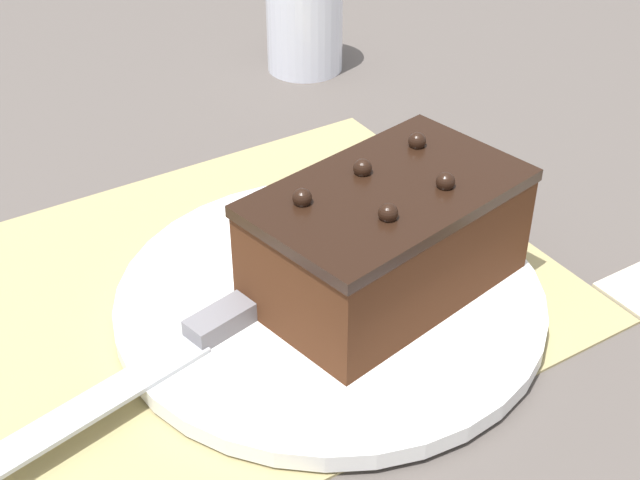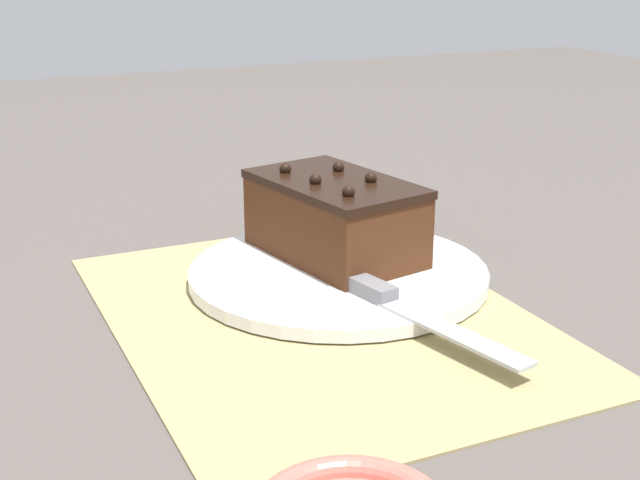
{
  "view_description": "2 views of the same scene",
  "coord_description": "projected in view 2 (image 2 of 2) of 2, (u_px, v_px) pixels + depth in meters",
  "views": [
    {
      "loc": [
        -0.19,
        -0.44,
        0.38
      ],
      "look_at": [
        0.08,
        -0.02,
        0.03
      ],
      "focal_mm": 50.0,
      "sensor_mm": 36.0,
      "label": 1
    },
    {
      "loc": [
        -0.64,
        0.3,
        0.31
      ],
      "look_at": [
        0.09,
        -0.04,
        0.04
      ],
      "focal_mm": 50.0,
      "sensor_mm": 36.0,
      "label": 2
    }
  ],
  "objects": [
    {
      "name": "ground_plane",
      "position": [
        319.0,
        317.0,
        0.77
      ],
      "size": [
        3.0,
        3.0,
        0.0
      ],
      "primitive_type": "plane",
      "color": "#544C47"
    },
    {
      "name": "placemat_woven",
      "position": [
        319.0,
        315.0,
        0.77
      ],
      "size": [
        0.46,
        0.34,
        0.0
      ],
      "primitive_type": "cube",
      "color": "tan",
      "rests_on": "ground_plane"
    },
    {
      "name": "cake_plate",
      "position": [
        338.0,
        274.0,
        0.84
      ],
      "size": [
        0.28,
        0.28,
        0.01
      ],
      "color": "white",
      "rests_on": "placemat_woven"
    },
    {
      "name": "chocolate_cake",
      "position": [
        335.0,
        217.0,
        0.86
      ],
      "size": [
        0.19,
        0.14,
        0.09
      ],
      "rotation": [
        0.0,
        0.0,
        0.19
      ],
      "color": "#472614",
      "rests_on": "cake_plate"
    },
    {
      "name": "serving_knife",
      "position": [
        389.0,
        298.0,
        0.76
      ],
      "size": [
        0.23,
        0.07,
        0.01
      ],
      "rotation": [
        0.0,
        0.0,
        1.79
      ],
      "color": "slate",
      "rests_on": "cake_plate"
    },
    {
      "name": "folded_napkin",
      "position": [
        348.0,
        204.0,
        1.08
      ],
      "size": [
        0.11,
        0.09,
        0.01
      ],
      "primitive_type": "cube",
      "color": "beige",
      "rests_on": "ground_plane"
    }
  ]
}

